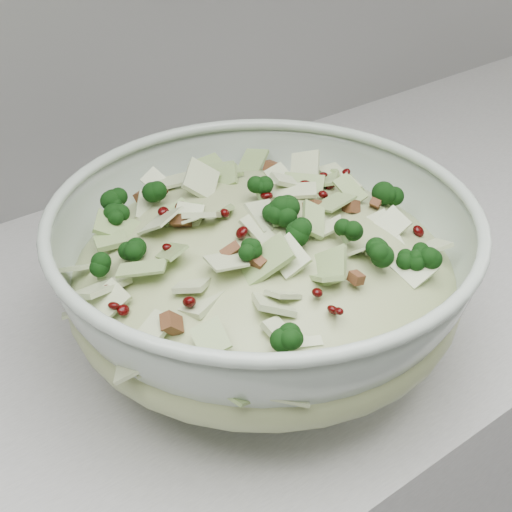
% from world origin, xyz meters
% --- Properties ---
extents(mixing_bowl, '(0.48, 0.48, 0.15)m').
position_xyz_m(mixing_bowl, '(-0.05, 1.60, 0.98)').
color(mixing_bowl, '#A7B8A7').
rests_on(mixing_bowl, counter).
extents(salad, '(0.37, 0.37, 0.15)m').
position_xyz_m(salad, '(-0.05, 1.60, 1.00)').
color(salad, '#A7B37A').
rests_on(salad, mixing_bowl).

